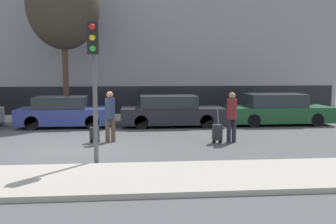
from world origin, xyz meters
name	(u,v)px	position (x,y,z in m)	size (l,w,h in m)	color
ground_plane	(73,148)	(0.00, 0.00, 0.00)	(80.00, 80.00, 0.00)	#4C4C4F
sidewalk_near	(46,181)	(0.00, -3.75, 0.06)	(28.00, 2.50, 0.12)	#A39E93
sidewalk_far	(95,119)	(0.00, 7.00, 0.06)	(28.00, 3.00, 0.12)	#A39E93
building_facade	(100,32)	(0.00, 10.71, 4.75)	(28.00, 3.08, 9.52)	gray
parked_car_1	(65,113)	(-1.11, 4.74, 0.64)	(4.05, 1.84, 1.35)	navy
parked_car_2	(171,112)	(3.64, 4.52, 0.65)	(4.56, 1.77, 1.38)	black
parked_car_3	(277,110)	(8.62, 4.64, 0.67)	(4.69, 1.90, 1.43)	#194728
pedestrian_left	(110,113)	(1.14, 0.99, 1.02)	(0.35, 0.34, 1.79)	#4C4233
trolley_left	(95,133)	(0.60, 0.88, 0.33)	(0.34, 0.29, 1.09)	#262628
pedestrian_right	(232,114)	(5.36, 0.52, 1.00)	(0.34, 0.34, 1.76)	#23232D
trolley_right	(217,132)	(4.83, 0.39, 0.38)	(0.34, 0.29, 1.19)	#262628
traffic_light	(94,65)	(0.96, -2.36, 2.66)	(0.28, 0.47, 3.72)	#515154
parked_bicycle	(76,110)	(-0.95, 7.10, 0.49)	(1.77, 0.06, 0.96)	black
bare_tree_near_crossing	(63,5)	(-1.37, 6.77, 5.64)	(3.53, 3.53, 7.70)	#4C3826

